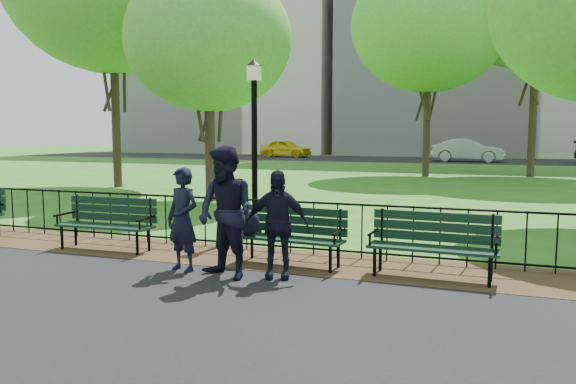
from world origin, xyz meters
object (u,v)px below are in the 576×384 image
(lamppost, at_px, (254,141))
(person_right, at_px, (277,224))
(park_bench_left_a, at_px, (108,218))
(park_bench_main, at_px, (274,227))
(sedan_silver, at_px, (468,150))
(tree_far_c, at_px, (429,25))
(park_bench_right_a, at_px, (434,238))
(person_left, at_px, (183,219))
(tree_near_w, at_px, (208,40))
(person_mid, at_px, (226,213))
(taxi, at_px, (286,148))

(lamppost, bearing_deg, person_right, -60.95)
(park_bench_left_a, xyz_separation_m, person_right, (3.40, -0.76, 0.20))
(park_bench_main, bearing_deg, sedan_silver, 92.37)
(park_bench_left_a, relative_size, tree_far_c, 0.18)
(park_bench_right_a, height_order, person_left, person_left)
(park_bench_left_a, bearing_deg, tree_near_w, 101.99)
(park_bench_left_a, relative_size, person_left, 1.15)
(sedan_silver, bearing_deg, park_bench_right_a, -177.67)
(person_left, distance_m, person_mid, 0.80)
(park_bench_right_a, height_order, tree_far_c, tree_far_c)
(lamppost, relative_size, sedan_silver, 0.72)
(person_left, bearing_deg, park_bench_right_a, 28.41)
(tree_far_c, bearing_deg, park_bench_main, -90.45)
(lamppost, relative_size, person_left, 2.24)
(tree_far_c, bearing_deg, sedan_silver, 84.80)
(tree_near_w, xyz_separation_m, person_right, (5.03, -7.50, -3.87))
(park_bench_left_a, bearing_deg, lamppost, 46.13)
(park_bench_main, xyz_separation_m, park_bench_left_a, (-3.06, -0.00, -0.02))
(park_bench_right_a, bearing_deg, person_mid, -157.10)
(lamppost, height_order, taxi, lamppost)
(park_bench_right_a, distance_m, taxi, 37.36)
(person_left, relative_size, sedan_silver, 0.32)
(lamppost, xyz_separation_m, tree_far_c, (1.36, 16.43, 4.92))
(tree_far_c, relative_size, person_left, 6.45)
(person_mid, bearing_deg, person_left, -170.36)
(sedan_silver, bearing_deg, park_bench_main, 178.11)
(park_bench_right_a, bearing_deg, person_left, -163.82)
(park_bench_left_a, bearing_deg, park_bench_main, -1.52)
(lamppost, xyz_separation_m, tree_near_w, (-3.48, 4.70, 2.79))
(tree_far_c, relative_size, sedan_silver, 2.06)
(park_bench_right_a, xyz_separation_m, person_right, (-2.03, -0.77, 0.20))
(taxi, distance_m, sedan_silver, 14.17)
(lamppost, xyz_separation_m, person_left, (0.13, -2.89, -1.08))
(park_bench_right_a, xyz_separation_m, lamppost, (-3.58, 2.03, 1.28))
(tree_far_c, bearing_deg, person_mid, -91.34)
(tree_far_c, bearing_deg, park_bench_left_a, -99.86)
(tree_near_w, relative_size, sedan_silver, 1.41)
(lamppost, relative_size, person_mid, 1.85)
(tree_near_w, relative_size, taxi, 1.61)
(park_bench_left_a, xyz_separation_m, sedan_silver, (4.45, 32.09, 0.23))
(tree_far_c, xyz_separation_m, person_left, (-1.23, -19.32, -6.00))
(person_left, bearing_deg, person_mid, 3.24)
(park_bench_main, xyz_separation_m, tree_near_w, (-4.69, 6.73, 4.05))
(park_bench_right_a, bearing_deg, lamppost, 152.56)
(lamppost, distance_m, taxi, 34.17)
(park_bench_left_a, relative_size, tree_near_w, 0.26)
(tree_near_w, height_order, taxi, tree_near_w)
(park_bench_left_a, distance_m, person_right, 3.49)
(park_bench_main, relative_size, person_mid, 0.94)
(park_bench_main, relative_size, taxi, 0.42)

